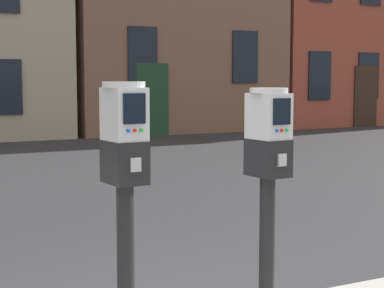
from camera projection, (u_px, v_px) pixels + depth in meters
name	position (u px, v px, depth m)	size (l,w,h in m)	color
parking_meter_near_kerb	(125.00, 171.00, 3.21)	(0.23, 0.26, 1.46)	black
parking_meter_twin_adjacent	(268.00, 165.00, 3.61)	(0.23, 0.26, 1.42)	black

